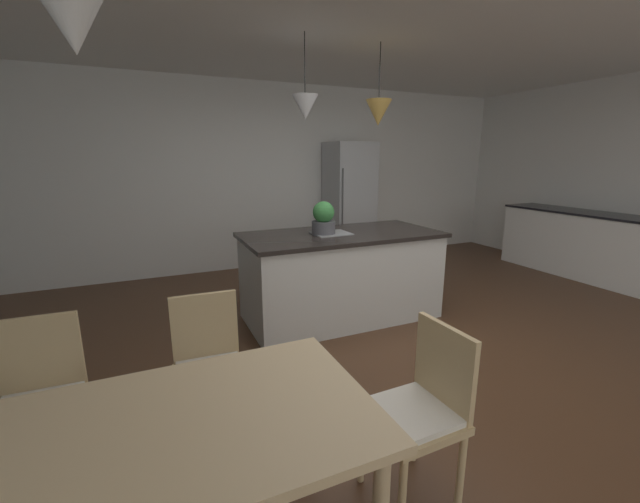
{
  "coord_description": "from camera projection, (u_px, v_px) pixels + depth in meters",
  "views": [
    {
      "loc": [
        -1.87,
        -2.54,
        1.64
      ],
      "look_at": [
        -0.81,
        -0.15,
        1.01
      ],
      "focal_mm": 22.01,
      "sensor_mm": 36.0,
      "label": 1
    }
  ],
  "objects": [
    {
      "name": "pendant_over_island_aux",
      "position": [
        378.0,
        113.0,
        3.83
      ],
      "size": [
        0.25,
        0.25,
        0.76
      ],
      "color": "black"
    },
    {
      "name": "chair_far_left",
      "position": [
        39.0,
        401.0,
        1.92
      ],
      "size": [
        0.41,
        0.41,
        0.87
      ],
      "color": "tan",
      "rests_on": "ground_plane"
    },
    {
      "name": "dining_table",
      "position": [
        119.0,
        456.0,
        1.33
      ],
      "size": [
        1.81,
        0.87,
        0.72
      ],
      "color": "#D1B284",
      "rests_on": "ground_plane"
    },
    {
      "name": "kitchen_island",
      "position": [
        341.0,
        275.0,
        4.05
      ],
      "size": [
        1.99,
        0.95,
        0.91
      ],
      "color": "silver",
      "rests_on": "ground_plane"
    },
    {
      "name": "refrigerator",
      "position": [
        349.0,
        204.0,
        6.12
      ],
      "size": [
        0.65,
        0.67,
        1.86
      ],
      "color": "#B2B5B7",
      "rests_on": "ground_plane"
    },
    {
      "name": "pendant_over_table",
      "position": [
        71.0,
        10.0,
        1.08
      ],
      "size": [
        0.25,
        0.25,
        0.78
      ],
      "color": "black"
    },
    {
      "name": "chair_far_right",
      "position": [
        209.0,
        366.0,
        2.25
      ],
      "size": [
        0.42,
        0.42,
        0.87
      ],
      "color": "tan",
      "rests_on": "ground_plane"
    },
    {
      "name": "potted_plant_on_island",
      "position": [
        324.0,
        219.0,
        3.83
      ],
      "size": [
        0.23,
        0.23,
        0.33
      ],
      "color": "#4C4C51",
      "rests_on": "kitchen_island"
    },
    {
      "name": "side_counter_run",
      "position": [
        628.0,
        253.0,
        5.0
      ],
      "size": [
        0.64,
        3.35,
        0.91
      ],
      "color": "white",
      "rests_on": "ground_plane"
    },
    {
      "name": "ground_plane",
      "position": [
        398.0,
        355.0,
        3.39
      ],
      "size": [
        10.0,
        8.4,
        0.04
      ],
      "primitive_type": "cube",
      "color": "#4C301E"
    },
    {
      "name": "pendant_over_island_main",
      "position": [
        305.0,
        107.0,
        3.52
      ],
      "size": [
        0.24,
        0.24,
        0.73
      ],
      "color": "black"
    },
    {
      "name": "wall_back_kitchen",
      "position": [
        277.0,
        177.0,
        5.96
      ],
      "size": [
        10.0,
        0.12,
        2.7
      ],
      "primitive_type": "cube",
      "color": "white",
      "rests_on": "ground_plane"
    },
    {
      "name": "chair_kitchen_end",
      "position": [
        420.0,
        407.0,
        1.88
      ],
      "size": [
        0.41,
        0.41,
        0.87
      ],
      "color": "tan",
      "rests_on": "ground_plane"
    }
  ]
}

